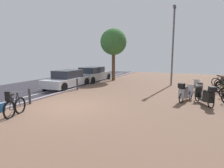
% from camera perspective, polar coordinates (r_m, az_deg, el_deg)
% --- Properties ---
extents(ground, '(21.00, 40.00, 0.13)m').
position_cam_1_polar(ground, '(8.54, -5.70, -8.10)').
color(ground, '#2B252E').
extents(bicycle_foreground, '(0.58, 1.37, 1.10)m').
position_cam_1_polar(bicycle_foreground, '(8.63, -27.49, -6.00)').
color(bicycle_foreground, black).
rests_on(bicycle_foreground, ground).
extents(bicycle_rack_08, '(1.23, 0.55, 0.92)m').
position_cam_1_polar(bicycle_rack_08, '(16.54, 30.35, 0.13)').
color(bicycle_rack_08, black).
rests_on(bicycle_rack_08, ground).
extents(bicycle_rack_09, '(1.23, 0.59, 0.94)m').
position_cam_1_polar(bicycle_rack_09, '(17.21, 29.64, 0.49)').
color(bicycle_rack_09, black).
rests_on(bicycle_rack_09, ground).
extents(scooter_near, '(0.62, 1.76, 0.84)m').
position_cam_1_polar(scooter_near, '(13.36, 24.51, -0.89)').
color(scooter_near, black).
rests_on(scooter_near, ground).
extents(scooter_mid, '(0.98, 1.74, 1.03)m').
position_cam_1_polar(scooter_mid, '(10.32, 26.43, -3.26)').
color(scooter_mid, black).
rests_on(scooter_mid, ground).
extents(scooter_far, '(0.86, 1.75, 1.05)m').
position_cam_1_polar(scooter_far, '(10.75, 20.91, -2.46)').
color(scooter_far, black).
rests_on(scooter_far, ground).
extents(parked_car_near, '(1.84, 3.95, 1.31)m').
position_cam_1_polar(parked_car_near, '(14.78, -13.33, 1.34)').
color(parked_car_near, silver).
rests_on(parked_car_near, ground).
extents(parked_car_far, '(1.96, 4.33, 1.34)m').
position_cam_1_polar(parked_car_far, '(17.98, -5.86, 2.86)').
color(parked_car_far, '#A3A9AD').
rests_on(parked_car_far, ground).
extents(lamp_post, '(0.20, 0.52, 6.21)m').
position_cam_1_polar(lamp_post, '(16.13, 17.81, 11.77)').
color(lamp_post, slate).
rests_on(lamp_post, ground).
extents(street_tree, '(2.50, 2.50, 4.93)m').
position_cam_1_polar(street_tree, '(18.48, 0.44, 12.39)').
color(street_tree, brown).
rests_on(street_tree, ground).
extents(bollard_near, '(0.12, 0.12, 0.79)m').
position_cam_1_polar(bollard_near, '(10.37, -23.46, -3.39)').
color(bollard_near, '#38383D').
rests_on(bollard_near, ground).
extents(bollard_far, '(0.12, 0.12, 0.80)m').
position_cam_1_polar(bollard_far, '(13.61, -10.39, -0.08)').
color(bollard_far, '#38383D').
rests_on(bollard_far, ground).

